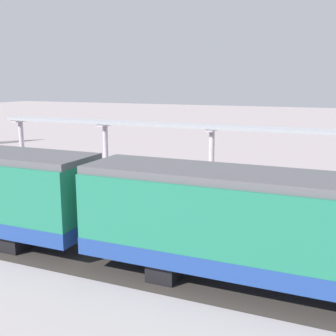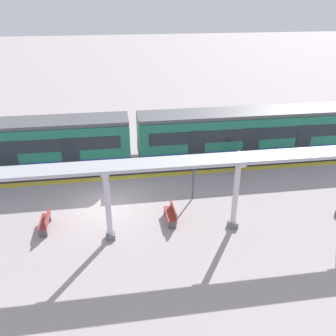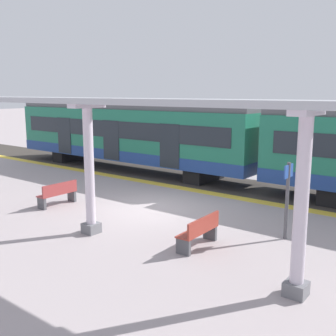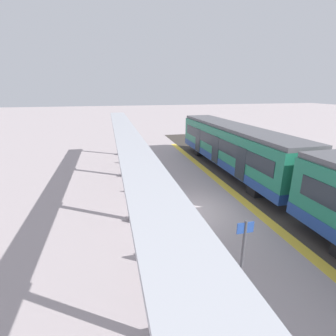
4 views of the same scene
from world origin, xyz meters
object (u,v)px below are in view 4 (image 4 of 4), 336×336
platform_info_sign (243,245)px  canopy_pillar_second (123,150)px  canopy_pillar_third (132,183)px  bench_far_end (134,158)px  bench_near_end (149,185)px  bench_mid_platform (170,248)px  canopy_pillar_nearest (119,135)px  canopy_pillar_fourth (158,279)px  train_near_carriage (231,147)px

platform_info_sign → canopy_pillar_second: bearing=-75.0°
canopy_pillar_third → bench_far_end: (-1.08, -9.62, -1.47)m
bench_near_end → bench_mid_platform: 6.34m
canopy_pillar_third → bench_near_end: 3.73m
canopy_pillar_nearest → bench_far_end: (-1.08, 3.24, -1.47)m
canopy_pillar_nearest → canopy_pillar_second: same height
canopy_pillar_nearest → bench_far_end: canopy_pillar_nearest is taller
bench_near_end → canopy_pillar_second: bearing=-69.3°
canopy_pillar_third → canopy_pillar_fourth: bearing=90.0°
bench_far_end → bench_near_end: bearing=91.6°
bench_near_end → platform_info_sign: size_ratio=0.68×
canopy_pillar_second → platform_info_sign: 11.65m
canopy_pillar_second → bench_far_end: 3.59m
canopy_pillar_second → platform_info_sign: canopy_pillar_second is taller
bench_mid_platform → bench_far_end: size_ratio=0.99×
canopy_pillar_nearest → bench_near_end: bearing=97.4°
canopy_pillar_nearest → canopy_pillar_second: 6.33m
canopy_pillar_second → canopy_pillar_fourth: (0.00, 12.67, 0.00)m
train_near_carriage → bench_mid_platform: 11.71m
canopy_pillar_third → bench_far_end: canopy_pillar_third is taller
canopy_pillar_nearest → canopy_pillar_fourth: bearing=90.0°
canopy_pillar_nearest → canopy_pillar_fourth: size_ratio=1.00×
train_near_carriage → canopy_pillar_nearest: bearing=-39.9°
platform_info_sign → bench_mid_platform: bearing=-37.9°
bench_near_end → canopy_pillar_fourth: bearing=82.3°
canopy_pillar_second → bench_mid_platform: 9.83m
bench_mid_platform → bench_far_end: 12.76m
bench_near_end → canopy_pillar_third: bearing=68.4°
bench_mid_platform → canopy_pillar_second: bearing=-84.1°
canopy_pillar_fourth → platform_info_sign: bearing=-154.5°
train_near_carriage → bench_near_end: bearing=22.8°
canopy_pillar_nearest → platform_info_sign: (-3.02, 17.56, -0.58)m
canopy_pillar_third → bench_mid_platform: canopy_pillar_third is taller
canopy_pillar_nearest → canopy_pillar_fourth: (0.00, 19.00, 0.00)m
bench_near_end → bench_far_end: same height
bench_mid_platform → bench_far_end: (-0.08, -12.76, 0.00)m
canopy_pillar_nearest → bench_mid_platform: 16.10m
canopy_pillar_second → canopy_pillar_fourth: size_ratio=1.00×
canopy_pillar_fourth → bench_mid_platform: canopy_pillar_fourth is taller
canopy_pillar_third → platform_info_sign: canopy_pillar_third is taller
train_near_carriage → bench_near_end: (6.84, 2.88, -1.39)m
canopy_pillar_second → bench_mid_platform: size_ratio=2.49×
canopy_pillar_third → canopy_pillar_fourth: (0.00, 6.15, 0.00)m
train_near_carriage → canopy_pillar_second: size_ratio=3.98×
canopy_pillar_third → bench_near_end: canopy_pillar_third is taller
canopy_pillar_fourth → bench_mid_platform: bearing=-108.5°
canopy_pillar_nearest → platform_info_sign: size_ratio=1.71×
canopy_pillar_second → bench_near_end: bearing=110.7°
train_near_carriage → canopy_pillar_fourth: canopy_pillar_fourth is taller
bench_near_end → bench_far_end: 6.43m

